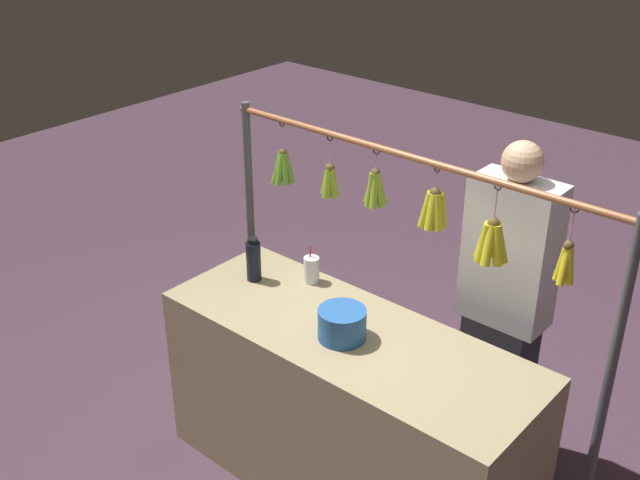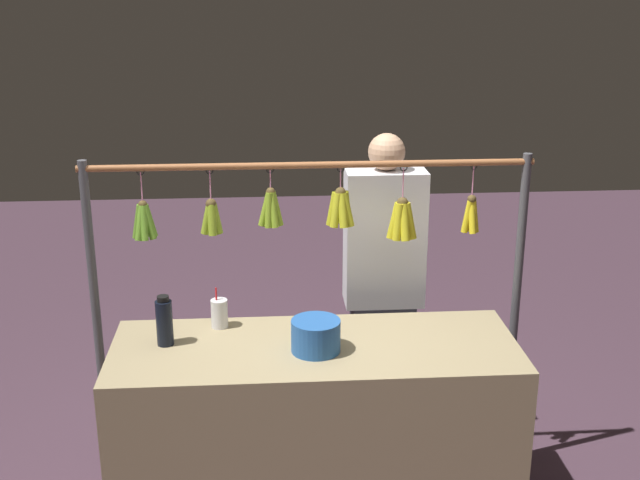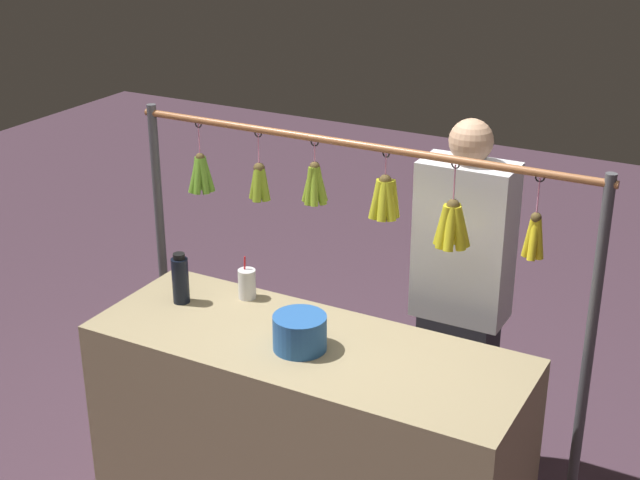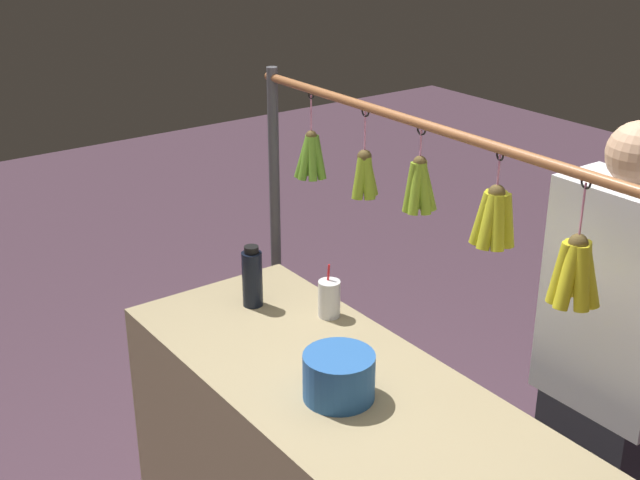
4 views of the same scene
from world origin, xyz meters
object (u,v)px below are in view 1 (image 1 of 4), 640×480
water_bottle (254,260)px  vendor_person (503,312)px  blue_bucket (342,324)px  drink_cup (311,270)px

water_bottle → vendor_person: 1.27m
vendor_person → water_bottle: bearing=30.2°
water_bottle → blue_bucket: (-0.67, 0.11, -0.04)m
water_bottle → drink_cup: (-0.24, -0.18, -0.04)m
blue_bucket → drink_cup: bearing=-33.4°
water_bottle → blue_bucket: 0.69m
blue_bucket → vendor_person: bearing=-118.8°
vendor_person → drink_cup: bearing=28.2°
blue_bucket → drink_cup: size_ratio=1.12×
drink_cup → vendor_person: (-0.85, -0.46, -0.12)m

